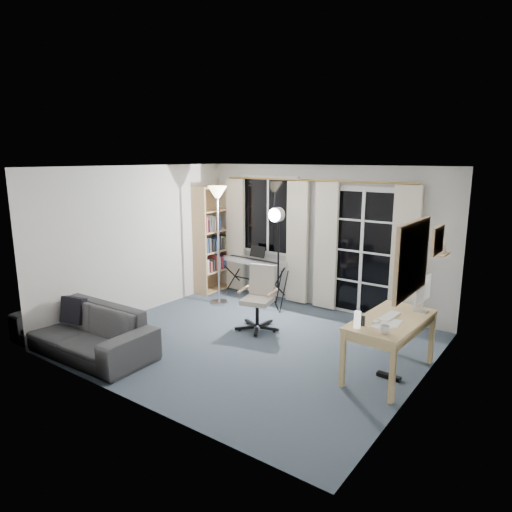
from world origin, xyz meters
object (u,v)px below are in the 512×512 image
(keyboard_piano, at_px, (254,262))
(sofa, at_px, (81,322))
(studio_light, at_px, (277,227))
(torchiere_lamp, at_px, (218,210))
(bookshelf, at_px, (213,241))
(mug, at_px, (385,329))
(monitor, at_px, (422,290))
(desk, at_px, (391,325))
(office_chair, at_px, (260,291))

(keyboard_piano, relative_size, sofa, 0.58)
(keyboard_piano, bearing_deg, studio_light, -23.91)
(torchiere_lamp, bearing_deg, bookshelf, 136.63)
(bookshelf, distance_m, studio_light, 1.76)
(studio_light, height_order, mug, studio_light)
(keyboard_piano, xyz_separation_m, monitor, (3.26, -1.06, 0.29))
(desk, height_order, sofa, sofa)
(monitor, bearing_deg, bookshelf, 169.13)
(torchiere_lamp, bearing_deg, keyboard_piano, 63.09)
(keyboard_piano, height_order, mug, keyboard_piano)
(keyboard_piano, distance_m, studio_light, 1.10)
(mug, xyz_separation_m, sofa, (-3.62, -1.23, -0.34))
(desk, distance_m, mug, 0.53)
(studio_light, xyz_separation_m, monitor, (2.54, -0.70, -0.46))
(studio_light, xyz_separation_m, office_chair, (0.22, -0.79, -0.86))
(keyboard_piano, distance_m, sofa, 3.29)
(torchiere_lamp, relative_size, mug, 17.99)
(monitor, bearing_deg, keyboard_piano, 164.90)
(bookshelf, distance_m, desk, 4.29)
(keyboard_piano, bearing_deg, torchiere_lamp, -114.04)
(keyboard_piano, height_order, office_chair, office_chair)
(sofa, bearing_deg, keyboard_piano, 80.29)
(studio_light, height_order, monitor, studio_light)
(monitor, xyz_separation_m, sofa, (-3.71, -2.19, -0.54))
(office_chair, height_order, desk, office_chair)
(monitor, height_order, mug, monitor)
(bookshelf, bearing_deg, office_chair, -31.46)
(monitor, distance_m, sofa, 4.34)
(bookshelf, distance_m, keyboard_piano, 0.99)
(bookshelf, relative_size, desk, 1.51)
(bookshelf, xyz_separation_m, keyboard_piano, (0.94, 0.03, -0.28))
(sofa, bearing_deg, studio_light, 66.19)
(torchiere_lamp, height_order, sofa, torchiere_lamp)
(desk, bearing_deg, studio_light, 156.83)
(bookshelf, bearing_deg, mug, -26.50)
(monitor, bearing_deg, mug, -92.87)
(studio_light, distance_m, office_chair, 1.19)
(bookshelf, height_order, torchiere_lamp, torchiere_lamp)
(office_chair, distance_m, monitor, 2.35)
(torchiere_lamp, xyz_separation_m, desk, (3.38, -0.89, -1.04))
(studio_light, height_order, desk, studio_light)
(studio_light, bearing_deg, torchiere_lamp, -164.30)
(sofa, bearing_deg, bookshelf, 96.91)
(desk, bearing_deg, keyboard_piano, 156.67)
(torchiere_lamp, xyz_separation_m, mug, (3.48, -1.39, -0.90))
(torchiere_lamp, bearing_deg, desk, -14.76)
(torchiere_lamp, xyz_separation_m, sofa, (-0.14, -2.62, -1.24))
(bookshelf, distance_m, sofa, 3.30)
(keyboard_piano, relative_size, mug, 10.86)
(desk, xyz_separation_m, sofa, (-3.52, -1.73, -0.20))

